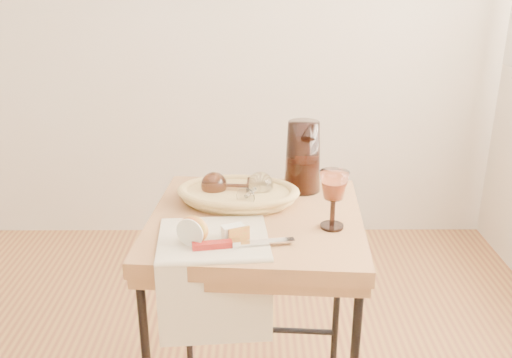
{
  "coord_description": "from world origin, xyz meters",
  "views": [
    {
      "loc": [
        0.49,
        -1.13,
        1.44
      ],
      "look_at": [
        0.5,
        0.31,
        0.89
      ],
      "focal_mm": 39.12,
      "sensor_mm": 36.0,
      "label": 1
    }
  ],
  "objects_px": {
    "wine_goblet": "(333,200)",
    "table_knife": "(239,242)",
    "pitcher": "(303,156)",
    "apple_half": "(194,229)",
    "side_table": "(256,327)",
    "goblet_lying_a": "(229,185)",
    "bread_basket": "(238,196)",
    "tea_towel": "(213,238)",
    "goblet_lying_b": "(254,190)"
  },
  "relations": [
    {
      "from": "apple_half",
      "to": "wine_goblet",
      "type": "bearing_deg",
      "value": 37.09
    },
    {
      "from": "pitcher",
      "to": "wine_goblet",
      "type": "xyz_separation_m",
      "value": [
        0.06,
        -0.28,
        -0.03
      ]
    },
    {
      "from": "goblet_lying_b",
      "to": "pitcher",
      "type": "distance_m",
      "value": 0.21
    },
    {
      "from": "side_table",
      "to": "tea_towel",
      "type": "bearing_deg",
      "value": -126.76
    },
    {
      "from": "pitcher",
      "to": "wine_goblet",
      "type": "relative_size",
      "value": 1.6
    },
    {
      "from": "bread_basket",
      "to": "pitcher",
      "type": "distance_m",
      "value": 0.25
    },
    {
      "from": "goblet_lying_a",
      "to": "tea_towel",
      "type": "bearing_deg",
      "value": 89.33
    },
    {
      "from": "goblet_lying_a",
      "to": "side_table",
      "type": "bearing_deg",
      "value": 134.23
    },
    {
      "from": "tea_towel",
      "to": "pitcher",
      "type": "xyz_separation_m",
      "value": [
        0.26,
        0.35,
        0.11
      ]
    },
    {
      "from": "goblet_lying_a",
      "to": "apple_half",
      "type": "height_order",
      "value": "goblet_lying_a"
    },
    {
      "from": "bread_basket",
      "to": "side_table",
      "type": "bearing_deg",
      "value": -53.89
    },
    {
      "from": "side_table",
      "to": "pitcher",
      "type": "relative_size",
      "value": 2.91
    },
    {
      "from": "side_table",
      "to": "bread_basket",
      "type": "distance_m",
      "value": 0.42
    },
    {
      "from": "apple_half",
      "to": "table_knife",
      "type": "distance_m",
      "value": 0.12
    },
    {
      "from": "apple_half",
      "to": "table_knife",
      "type": "bearing_deg",
      "value": 12.96
    },
    {
      "from": "wine_goblet",
      "to": "apple_half",
      "type": "relative_size",
      "value": 2.04
    },
    {
      "from": "side_table",
      "to": "tea_towel",
      "type": "xyz_separation_m",
      "value": [
        -0.11,
        -0.15,
        0.39
      ]
    },
    {
      "from": "pitcher",
      "to": "table_knife",
      "type": "xyz_separation_m",
      "value": [
        -0.19,
        -0.39,
        -0.1
      ]
    },
    {
      "from": "tea_towel",
      "to": "apple_half",
      "type": "relative_size",
      "value": 3.55
    },
    {
      "from": "goblet_lying_b",
      "to": "pitcher",
      "type": "bearing_deg",
      "value": -25.57
    },
    {
      "from": "bread_basket",
      "to": "table_knife",
      "type": "distance_m",
      "value": 0.29
    },
    {
      "from": "side_table",
      "to": "apple_half",
      "type": "xyz_separation_m",
      "value": [
        -0.16,
        -0.18,
        0.43
      ]
    },
    {
      "from": "pitcher",
      "to": "apple_half",
      "type": "bearing_deg",
      "value": -118.12
    },
    {
      "from": "wine_goblet",
      "to": "table_knife",
      "type": "distance_m",
      "value": 0.28
    },
    {
      "from": "wine_goblet",
      "to": "table_knife",
      "type": "relative_size",
      "value": 0.64
    },
    {
      "from": "pitcher",
      "to": "apple_half",
      "type": "xyz_separation_m",
      "value": [
        -0.31,
        -0.38,
        -0.07
      ]
    },
    {
      "from": "pitcher",
      "to": "wine_goblet",
      "type": "bearing_deg",
      "value": -66.7
    },
    {
      "from": "side_table",
      "to": "tea_towel",
      "type": "distance_m",
      "value": 0.43
    },
    {
      "from": "bread_basket",
      "to": "pitcher",
      "type": "bearing_deg",
      "value": 33.9
    },
    {
      "from": "tea_towel",
      "to": "table_knife",
      "type": "distance_m",
      "value": 0.08
    },
    {
      "from": "goblet_lying_b",
      "to": "wine_goblet",
      "type": "height_order",
      "value": "wine_goblet"
    },
    {
      "from": "wine_goblet",
      "to": "apple_half",
      "type": "distance_m",
      "value": 0.38
    },
    {
      "from": "side_table",
      "to": "pitcher",
      "type": "xyz_separation_m",
      "value": [
        0.15,
        0.2,
        0.5
      ]
    },
    {
      "from": "bread_basket",
      "to": "goblet_lying_a",
      "type": "distance_m",
      "value": 0.04
    },
    {
      "from": "tea_towel",
      "to": "apple_half",
      "type": "height_order",
      "value": "apple_half"
    },
    {
      "from": "bread_basket",
      "to": "apple_half",
      "type": "bearing_deg",
      "value": -106.04
    },
    {
      "from": "bread_basket",
      "to": "table_knife",
      "type": "relative_size",
      "value": 1.27
    },
    {
      "from": "goblet_lying_a",
      "to": "wine_goblet",
      "type": "bearing_deg",
      "value": 153.69
    },
    {
      "from": "side_table",
      "to": "table_knife",
      "type": "xyz_separation_m",
      "value": [
        -0.04,
        -0.2,
        0.4
      ]
    },
    {
      "from": "goblet_lying_b",
      "to": "apple_half",
      "type": "distance_m",
      "value": 0.29
    },
    {
      "from": "wine_goblet",
      "to": "table_knife",
      "type": "xyz_separation_m",
      "value": [
        -0.25,
        -0.12,
        -0.07
      ]
    },
    {
      "from": "tea_towel",
      "to": "apple_half",
      "type": "bearing_deg",
      "value": -154.93
    },
    {
      "from": "bread_basket",
      "to": "goblet_lying_a",
      "type": "height_order",
      "value": "goblet_lying_a"
    },
    {
      "from": "goblet_lying_b",
      "to": "apple_half",
      "type": "relative_size",
      "value": 1.59
    },
    {
      "from": "side_table",
      "to": "goblet_lying_a",
      "type": "relative_size",
      "value": 5.96
    },
    {
      "from": "bread_basket",
      "to": "pitcher",
      "type": "xyz_separation_m",
      "value": [
        0.2,
        0.11,
        0.09
      ]
    },
    {
      "from": "goblet_lying_a",
      "to": "goblet_lying_b",
      "type": "relative_size",
      "value": 1.0
    },
    {
      "from": "side_table",
      "to": "apple_half",
      "type": "relative_size",
      "value": 9.51
    },
    {
      "from": "side_table",
      "to": "wine_goblet",
      "type": "height_order",
      "value": "wine_goblet"
    },
    {
      "from": "bread_basket",
      "to": "tea_towel",
      "type": "bearing_deg",
      "value": -98.22
    }
  ]
}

